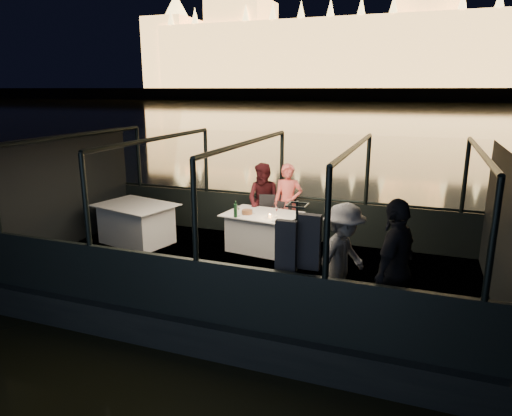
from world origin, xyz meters
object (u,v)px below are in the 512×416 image
(chair_port_left, at_px, (267,223))
(person_woman_coral, at_px, (288,207))
(coat_stand, at_px, (296,266))
(dining_table_aft, at_px, (137,225))
(wine_bottle, at_px, (236,210))
(passenger_stripe, at_px, (343,258))
(person_man_maroon, at_px, (264,205))
(dining_table_central, at_px, (262,232))
(chair_port_right, at_px, (279,224))
(passenger_dark, at_px, (394,273))

(chair_port_left, height_order, person_woman_coral, person_woman_coral)
(coat_stand, bearing_deg, dining_table_aft, 150.71)
(chair_port_left, distance_m, wine_bottle, 1.05)
(dining_table_aft, distance_m, passenger_stripe, 4.94)
(dining_table_aft, xyz_separation_m, person_man_maroon, (2.45, 1.21, 0.36))
(person_man_maroon, distance_m, passenger_stripe, 3.61)
(person_woman_coral, height_order, person_man_maroon, person_woman_coral)
(dining_table_central, bearing_deg, chair_port_right, 63.11)
(chair_port_right, bearing_deg, person_man_maroon, 147.38)
(chair_port_right, height_order, passenger_stripe, passenger_stripe)
(dining_table_central, distance_m, wine_bottle, 0.78)
(person_man_maroon, bearing_deg, dining_table_central, -70.07)
(chair_port_right, height_order, person_man_maroon, person_man_maroon)
(chair_port_right, xyz_separation_m, person_woman_coral, (0.10, 0.27, 0.30))
(passenger_dark, bearing_deg, person_man_maroon, -120.23)
(passenger_stripe, bearing_deg, coat_stand, 160.85)
(passenger_stripe, distance_m, passenger_dark, 0.79)
(person_woman_coral, xyz_separation_m, passenger_dark, (2.38, -3.19, 0.10))
(person_woman_coral, height_order, passenger_stripe, passenger_stripe)
(chair_port_left, distance_m, person_woman_coral, 0.55)
(dining_table_central, distance_m, dining_table_aft, 2.69)
(chair_port_right, xyz_separation_m, coat_stand, (1.24, -3.24, 0.45))
(passenger_stripe, height_order, wine_bottle, passenger_stripe)
(dining_table_aft, xyz_separation_m, chair_port_left, (2.60, 0.94, 0.06))
(passenger_stripe, bearing_deg, person_woman_coral, 49.68)
(person_man_maroon, bearing_deg, chair_port_left, -55.39)
(chair_port_left, bearing_deg, dining_table_aft, -175.98)
(coat_stand, distance_m, passenger_stripe, 0.82)
(dining_table_aft, bearing_deg, person_man_maroon, 26.24)
(person_man_maroon, bearing_deg, coat_stand, -60.38)
(person_man_maroon, relative_size, passenger_dark, 0.89)
(person_man_maroon, xyz_separation_m, passenger_dark, (2.91, -3.19, 0.10))
(dining_table_central, bearing_deg, dining_table_aft, -169.61)
(passenger_dark, height_order, wine_bottle, passenger_dark)
(dining_table_central, height_order, person_man_maroon, person_man_maroon)
(person_woman_coral, distance_m, person_man_maroon, 0.53)
(person_woman_coral, relative_size, person_man_maroon, 1.01)
(chair_port_right, relative_size, person_man_maroon, 0.53)
(coat_stand, relative_size, passenger_stripe, 1.08)
(dining_table_aft, relative_size, wine_bottle, 4.88)
(passenger_dark, bearing_deg, chair_port_right, -122.27)
(person_woman_coral, bearing_deg, coat_stand, -84.67)
(passenger_stripe, bearing_deg, chair_port_left, 57.64)
(dining_table_central, xyz_separation_m, coat_stand, (1.46, -2.79, 0.51))
(dining_table_aft, bearing_deg, dining_table_central, 10.39)
(chair_port_left, relative_size, chair_port_right, 1.13)
(dining_table_aft, xyz_separation_m, coat_stand, (4.11, -2.31, 0.51))
(wine_bottle, bearing_deg, dining_table_aft, -178.33)
(passenger_dark, relative_size, wine_bottle, 5.72)
(dining_table_aft, distance_m, wine_bottle, 2.31)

